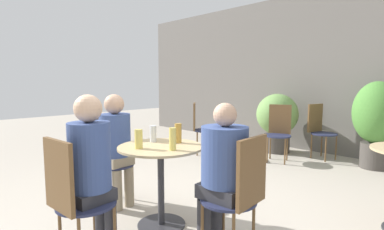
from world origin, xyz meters
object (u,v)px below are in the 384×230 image
object	(u,v)px
seated_person_0	(116,140)
seated_person_1	(91,162)
bistro_chair_6	(319,126)
potted_plant_0	(277,119)
seated_person_2	(223,166)
beer_glass_2	(139,139)
cafe_table_near	(161,166)
bistro_chair_2	(240,188)
potted_plant_1	(376,118)
bistro_chair_1	(72,193)
bistro_chair_4	(199,124)
beer_glass_3	(173,139)
bistro_chair_0	(108,153)
bistro_chair_5	(279,128)
beer_glass_0	(178,133)
beer_glass_1	(153,134)

from	to	relation	value
seated_person_0	seated_person_1	distance (m)	0.97
bistro_chair_6	potted_plant_0	xyz separation A→B (m)	(-0.75, -0.11, 0.08)
seated_person_1	seated_person_2	bearing A→B (deg)	-134.84
beer_glass_2	cafe_table_near	bearing A→B (deg)	75.37
bistro_chair_2	seated_person_1	world-z (taller)	seated_person_1
seated_person_1	potted_plant_1	world-z (taller)	potted_plant_1
bistro_chair_1	potted_plant_0	xyz separation A→B (m)	(-0.82, 4.26, 0.08)
bistro_chair_4	potted_plant_1	size ratio (longest dim) A/B	0.70
bistro_chair_4	bistro_chair_6	xyz separation A→B (m)	(1.67, 1.27, 0.00)
bistro_chair_1	potted_plant_0	size ratio (longest dim) A/B	0.85
beer_glass_3	bistro_chair_1	bearing A→B (deg)	-99.86
cafe_table_near	beer_glass_3	size ratio (longest dim) A/B	3.99
seated_person_0	beer_glass_3	xyz separation A→B (m)	(0.89, 0.02, 0.13)
seated_person_0	seated_person_2	xyz separation A→B (m)	(1.37, 0.10, -0.02)
bistro_chair_2	seated_person_2	distance (m)	0.21
bistro_chair_0	bistro_chair_6	xyz separation A→B (m)	(0.83, 3.59, 0.00)
beer_glass_3	potted_plant_0	size ratio (longest dim) A/B	0.17
beer_glass_3	potted_plant_0	world-z (taller)	potted_plant_0
potted_plant_1	seated_person_1	bearing A→B (deg)	-100.90
bistro_chair_4	seated_person_1	bearing A→B (deg)	167.01
seated_person_0	beer_glass_3	world-z (taller)	seated_person_0
beer_glass_2	potted_plant_1	size ratio (longest dim) A/B	0.13
bistro_chair_5	bistro_chair_0	bearing A→B (deg)	-119.25
bistro_chair_5	potted_plant_1	xyz separation A→B (m)	(1.27, 0.62, 0.23)
bistro_chair_5	beer_glass_0	distance (m)	2.71
cafe_table_near	bistro_chair_6	size ratio (longest dim) A/B	0.82
seated_person_2	beer_glass_3	distance (m)	0.51
bistro_chair_5	beer_glass_3	size ratio (longest dim) A/B	4.88
bistro_chair_0	beer_glass_3	world-z (taller)	same
bistro_chair_2	seated_person_0	bearing A→B (deg)	-90.00
beer_glass_3	seated_person_1	bearing A→B (deg)	-103.10
cafe_table_near	beer_glass_2	bearing A→B (deg)	-104.63
bistro_chair_1	bistro_chair_4	xyz separation A→B (m)	(-1.74, 3.09, 0.00)
bistro_chair_2	seated_person_1	size ratio (longest dim) A/B	0.76
beer_glass_0	beer_glass_1	distance (m)	0.24
bistro_chair_2	potted_plant_0	xyz separation A→B (m)	(-1.60, 3.35, 0.08)
seated_person_1	beer_glass_1	world-z (taller)	seated_person_1
beer_glass_1	potted_plant_0	distance (m)	3.40
bistro_chair_0	potted_plant_0	size ratio (longest dim) A/B	0.85
bistro_chair_5	seated_person_1	size ratio (longest dim) A/B	0.76
bistro_chair_0	seated_person_2	bearing A→B (deg)	-90.00
beer_glass_3	potted_plant_1	size ratio (longest dim) A/B	0.14
bistro_chair_2	beer_glass_3	world-z (taller)	same
seated_person_0	bistro_chair_1	bearing A→B (deg)	-140.86
bistro_chair_5	bistro_chair_6	distance (m)	0.77
beer_glass_2	potted_plant_0	world-z (taller)	potted_plant_0
cafe_table_near	beer_glass_2	distance (m)	0.34
bistro_chair_1	bistro_chair_2	size ratio (longest dim) A/B	1.00
seated_person_1	beer_glass_3	distance (m)	0.68
bistro_chair_2	bistro_chair_4	size ratio (longest dim) A/B	1.00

